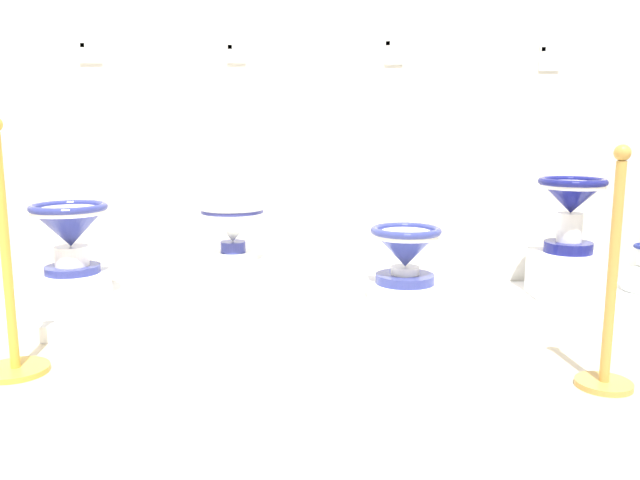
% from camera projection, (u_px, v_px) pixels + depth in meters
% --- Properties ---
extents(wall_back, '(4.37, 0.06, 2.96)m').
position_uv_depth(wall_back, '(322.00, 48.00, 3.82)').
color(wall_back, silver).
rests_on(wall_back, ground_plane).
extents(display_platform, '(3.72, 0.91, 0.08)m').
position_uv_depth(display_platform, '(323.00, 308.00, 3.57)').
color(display_platform, white).
rests_on(display_platform, ground_plane).
extents(plinth_block_slender_white, '(0.32, 0.33, 0.15)m').
position_uv_depth(plinth_block_slender_white, '(74.00, 286.00, 3.60)').
color(plinth_block_slender_white, white).
rests_on(plinth_block_slender_white, display_platform).
extents(antique_toilet_slender_white, '(0.41, 0.41, 0.38)m').
position_uv_depth(antique_toilet_slender_white, '(70.00, 228.00, 3.54)').
color(antique_toilet_slender_white, navy).
rests_on(antique_toilet_slender_white, plinth_block_slender_white).
extents(plinth_block_rightmost, '(0.29, 0.39, 0.23)m').
position_uv_depth(plinth_block_rightmost, '(234.00, 283.00, 3.50)').
color(plinth_block_rightmost, white).
rests_on(plinth_block_rightmost, display_platform).
extents(antique_toilet_rightmost, '(0.35, 0.35, 0.32)m').
position_uv_depth(antique_toilet_rightmost, '(233.00, 223.00, 3.44)').
color(antique_toilet_rightmost, white).
rests_on(antique_toilet_rightmost, plinth_block_rightmost).
extents(plinth_block_squat_floral, '(0.38, 0.35, 0.12)m').
position_uv_depth(plinth_block_squat_floral, '(404.00, 294.00, 3.49)').
color(plinth_block_squat_floral, white).
rests_on(plinth_block_squat_floral, display_platform).
extents(antique_toilet_squat_floral, '(0.38, 0.38, 0.30)m').
position_uv_depth(antique_toilet_squat_floral, '(406.00, 249.00, 3.45)').
color(antique_toilet_squat_floral, '#333C8A').
rests_on(antique_toilet_squat_floral, plinth_block_squat_floral).
extents(plinth_block_leftmost, '(0.36, 0.32, 0.26)m').
position_uv_depth(plinth_block_leftmost, '(566.00, 275.00, 3.63)').
color(plinth_block_leftmost, white).
rests_on(plinth_block_leftmost, display_platform).
extents(antique_toilet_leftmost, '(0.37, 0.37, 0.41)m').
position_uv_depth(antique_toilet_leftmost, '(571.00, 202.00, 3.56)').
color(antique_toilet_leftmost, navy).
rests_on(antique_toilet_leftmost, plinth_block_leftmost).
extents(info_placard_first, '(0.13, 0.01, 0.13)m').
position_uv_depth(info_placard_first, '(90.00, 52.00, 3.78)').
color(info_placard_first, white).
extents(info_placard_second, '(0.11, 0.01, 0.11)m').
position_uv_depth(info_placard_second, '(236.00, 53.00, 3.78)').
color(info_placard_second, white).
extents(info_placard_third, '(0.11, 0.01, 0.15)m').
position_uv_depth(info_placard_third, '(394.00, 51.00, 3.79)').
color(info_placard_third, white).
extents(info_placard_fourth, '(0.12, 0.01, 0.15)m').
position_uv_depth(info_placard_fourth, '(549.00, 57.00, 3.80)').
color(info_placard_fourth, white).
extents(stanchion_post_near_left, '(0.28, 0.28, 1.07)m').
position_uv_depth(stanchion_post_near_left, '(10.00, 304.00, 2.70)').
color(stanchion_post_near_left, gold).
rests_on(stanchion_post_near_left, ground_plane).
extents(stanchion_post_near_right, '(0.22, 0.22, 0.97)m').
position_uv_depth(stanchion_post_near_right, '(610.00, 310.00, 2.55)').
color(stanchion_post_near_right, '#C19242').
rests_on(stanchion_post_near_right, ground_plane).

